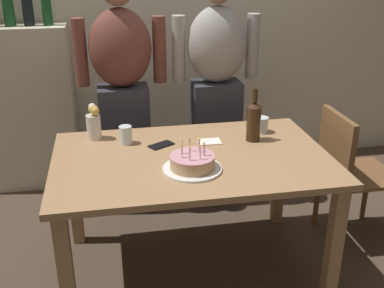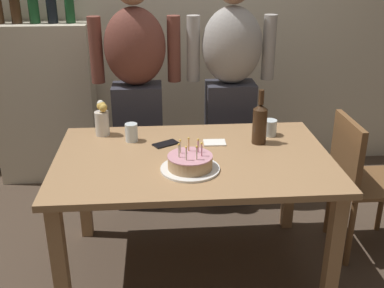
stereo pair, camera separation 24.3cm
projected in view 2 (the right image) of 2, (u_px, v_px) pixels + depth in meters
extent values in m
plane|color=#47382B|center=(193.00, 267.00, 2.82)|extent=(10.00, 10.00, 0.00)
cube|color=beige|center=(178.00, 13.00, 3.74)|extent=(5.20, 0.10, 2.60)
cube|color=#A37A51|center=(193.00, 159.00, 2.54)|extent=(1.50, 0.96, 0.03)
cube|color=#A37A51|center=(60.00, 268.00, 2.26)|extent=(0.07, 0.07, 0.70)
cube|color=#A37A51|center=(333.00, 255.00, 2.36)|extent=(0.07, 0.07, 0.70)
cube|color=#A37A51|center=(84.00, 188.00, 3.02)|extent=(0.07, 0.07, 0.70)
cube|color=#A37A51|center=(290.00, 180.00, 3.11)|extent=(0.07, 0.07, 0.70)
cylinder|color=white|center=(190.00, 169.00, 2.38)|extent=(0.30, 0.30, 0.01)
cylinder|color=tan|center=(190.00, 162.00, 2.36)|extent=(0.23, 0.23, 0.06)
cylinder|color=#D18E9E|center=(190.00, 156.00, 2.35)|extent=(0.23, 0.23, 0.01)
cylinder|color=beige|center=(186.00, 154.00, 2.28)|extent=(0.01, 0.01, 0.06)
sphere|color=#F9C64C|center=(186.00, 147.00, 2.27)|extent=(0.01, 0.01, 0.01)
cylinder|color=beige|center=(196.00, 154.00, 2.29)|extent=(0.01, 0.01, 0.06)
sphere|color=#F9C64C|center=(196.00, 147.00, 2.28)|extent=(0.01, 0.01, 0.01)
cylinder|color=pink|center=(202.00, 150.00, 2.33)|extent=(0.01, 0.01, 0.06)
sphere|color=#F9C64C|center=(202.00, 143.00, 2.32)|extent=(0.01, 0.01, 0.01)
cylinder|color=pink|center=(198.00, 147.00, 2.37)|extent=(0.01, 0.01, 0.06)
sphere|color=#F9C64C|center=(198.00, 140.00, 2.36)|extent=(0.01, 0.01, 0.01)
cylinder|color=#EAB266|center=(189.00, 145.00, 2.39)|extent=(0.01, 0.01, 0.06)
sphere|color=#F9C64C|center=(189.00, 138.00, 2.37)|extent=(0.01, 0.01, 0.01)
cylinder|color=beige|center=(180.00, 147.00, 2.36)|extent=(0.01, 0.01, 0.06)
sphere|color=#F9C64C|center=(180.00, 140.00, 2.35)|extent=(0.01, 0.01, 0.01)
cylinder|color=beige|center=(179.00, 151.00, 2.32)|extent=(0.01, 0.01, 0.06)
sphere|color=#F9C64C|center=(179.00, 144.00, 2.30)|extent=(0.01, 0.01, 0.01)
cylinder|color=silver|center=(270.00, 128.00, 2.80)|extent=(0.08, 0.08, 0.10)
cylinder|color=silver|center=(131.00, 132.00, 2.71)|extent=(0.07, 0.07, 0.11)
cylinder|color=#382314|center=(260.00, 126.00, 2.67)|extent=(0.08, 0.08, 0.21)
cone|color=#382314|center=(261.00, 107.00, 2.62)|extent=(0.08, 0.08, 0.03)
cylinder|color=#382314|center=(261.00, 97.00, 2.60)|extent=(0.03, 0.03, 0.08)
cube|color=black|center=(166.00, 144.00, 2.68)|extent=(0.16, 0.13, 0.01)
cube|color=white|center=(215.00, 143.00, 2.70)|extent=(0.13, 0.10, 0.01)
cylinder|color=silver|center=(102.00, 123.00, 2.79)|extent=(0.08, 0.08, 0.15)
sphere|color=gold|center=(103.00, 108.00, 2.74)|extent=(0.05, 0.05, 0.05)
sphere|color=silver|center=(101.00, 104.00, 2.75)|extent=(0.04, 0.04, 0.04)
sphere|color=gold|center=(101.00, 106.00, 2.75)|extent=(0.06, 0.06, 0.06)
cube|color=#33333D|center=(140.00, 146.00, 3.37)|extent=(0.34, 0.23, 0.92)
ellipsoid|color=brown|center=(135.00, 47.00, 3.09)|extent=(0.41, 0.27, 0.52)
cylinder|color=brown|center=(174.00, 49.00, 3.14)|extent=(0.09, 0.09, 0.44)
cylinder|color=brown|center=(96.00, 50.00, 3.11)|extent=(0.09, 0.09, 0.44)
cube|color=#33333D|center=(229.00, 144.00, 3.41)|extent=(0.34, 0.23, 0.92)
ellipsoid|color=#9E9993|center=(232.00, 45.00, 3.13)|extent=(0.41, 0.27, 0.52)
cylinder|color=#9E9993|center=(269.00, 48.00, 3.19)|extent=(0.09, 0.09, 0.44)
cylinder|color=#9E9993|center=(193.00, 49.00, 3.15)|extent=(0.09, 0.09, 0.44)
cube|color=brown|center=(373.00, 183.00, 2.85)|extent=(0.42, 0.42, 0.02)
cube|color=brown|center=(347.00, 152.00, 2.75)|extent=(0.04, 0.40, 0.40)
cylinder|color=brown|center=(382.00, 201.00, 3.12)|extent=(0.04, 0.04, 0.45)
cylinder|color=brown|center=(350.00, 233.00, 2.76)|extent=(0.04, 0.04, 0.45)
cylinder|color=brown|center=(329.00, 203.00, 3.09)|extent=(0.04, 0.04, 0.45)
cube|color=beige|center=(46.00, 104.00, 3.72)|extent=(0.77, 0.30, 1.26)
cylinder|color=#382314|center=(15.00, 5.00, 3.42)|extent=(0.08, 0.08, 0.26)
cylinder|color=#194723|center=(33.00, 5.00, 3.43)|extent=(0.08, 0.08, 0.27)
cylinder|color=black|center=(51.00, 5.00, 3.44)|extent=(0.08, 0.08, 0.26)
cylinder|color=#194723|center=(69.00, 3.00, 3.44)|extent=(0.07, 0.07, 0.29)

